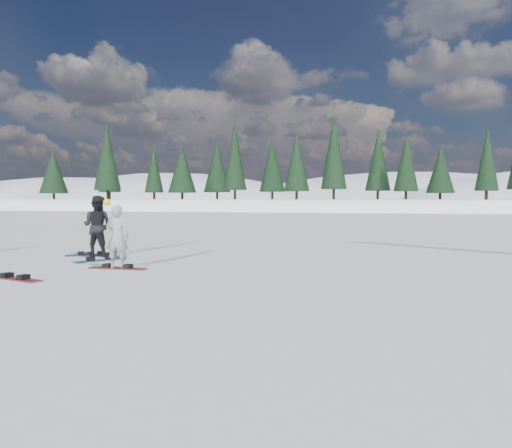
{
  "coord_description": "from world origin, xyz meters",
  "views": [
    {
      "loc": [
        5.98,
        -11.27,
        1.79
      ],
      "look_at": [
        3.14,
        1.23,
        1.1
      ],
      "focal_mm": 35.0,
      "sensor_mm": 36.0,
      "label": 1
    }
  ],
  "objects": [
    {
      "name": "ground",
      "position": [
        0.0,
        0.0,
        0.0
      ],
      "size": [
        420.0,
        420.0,
        0.0
      ],
      "primitive_type": "plane",
      "color": "white",
      "rests_on": "ground"
    },
    {
      "name": "alpine_backdrop",
      "position": [
        -11.72,
        189.18,
        -13.98
      ],
      "size": [
        412.5,
        227.0,
        53.2
      ],
      "color": "white",
      "rests_on": "ground"
    },
    {
      "name": "snowboarder_woman",
      "position": [
        -0.12,
        -0.01,
        0.82
      ],
      "size": [
        0.63,
        0.45,
        1.75
      ],
      "rotation": [
        0.0,
        0.0,
        3.26
      ],
      "color": "#99999E",
      "rests_on": "ground"
    },
    {
      "name": "snowboarder_man",
      "position": [
        -2.0,
        2.27,
        0.92
      ],
      "size": [
        0.92,
        0.72,
        1.84
      ],
      "primitive_type": "imported",
      "rotation": [
        0.0,
        0.0,
        3.17
      ],
      "color": "black",
      "rests_on": "ground"
    },
    {
      "name": "snowboard_woman",
      "position": [
        -0.12,
        -0.01,
        0.01
      ],
      "size": [
        1.5,
        0.29,
        0.03
      ],
      "primitive_type": "cube",
      "rotation": [
        0.0,
        0.0,
        -0.01
      ],
      "color": "maroon",
      "rests_on": "ground"
    },
    {
      "name": "snowboard_man",
      "position": [
        -2.0,
        2.27,
        0.01
      ],
      "size": [
        1.51,
        0.33,
        0.03
      ],
      "primitive_type": "cube",
      "rotation": [
        0.0,
        0.0,
        -0.03
      ],
      "color": "navy",
      "rests_on": "ground"
    },
    {
      "name": "snowboard_loose_b",
      "position": [
        -1.51,
        -1.96,
        0.01
      ],
      "size": [
        1.52,
        0.69,
        0.03
      ],
      "primitive_type": "cube",
      "rotation": [
        0.0,
        0.0,
        -0.29
      ],
      "color": "maroon",
      "rests_on": "ground"
    },
    {
      "name": "snowboard_loose_a",
      "position": [
        -1.4,
        1.36,
        0.01
      ],
      "size": [
        1.06,
        1.4,
        0.03
      ],
      "primitive_type": "cube",
      "rotation": [
        0.0,
        0.0,
        0.98
      ],
      "color": "#165B7D",
      "rests_on": "ground"
    },
    {
      "name": "snowboard_loose_c",
      "position": [
        -2.34,
        2.43,
        0.01
      ],
      "size": [
        1.46,
        0.94,
        0.03
      ],
      "primitive_type": "cube",
      "rotation": [
        0.0,
        0.0,
        0.48
      ],
      "color": "#1A4890",
      "rests_on": "ground"
    }
  ]
}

